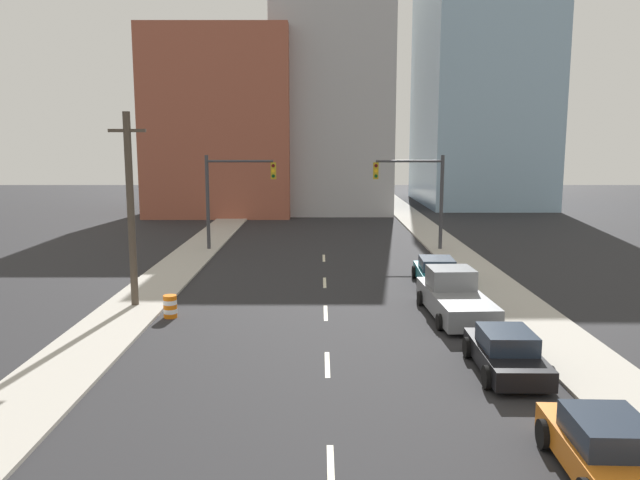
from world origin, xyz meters
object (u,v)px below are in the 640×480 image
at_px(sedan_black, 505,353).
at_px(pickup_truck_gray, 454,297).
at_px(utility_pole_left_mid, 130,209).
at_px(sedan_orange, 605,450).
at_px(traffic_signal_right, 421,189).
at_px(sedan_teal, 436,272).
at_px(traffic_barrel, 169,307).
at_px(traffic_signal_left, 226,189).

height_order(sedan_black, pickup_truck_gray, pickup_truck_gray).
bearing_deg(utility_pole_left_mid, sedan_orange, -44.60).
bearing_deg(traffic_signal_right, sedan_black, -92.21).
bearing_deg(traffic_signal_right, utility_pole_left_mid, -135.80).
height_order(sedan_orange, sedan_teal, sedan_orange).
xyz_separation_m(sedan_black, sedan_teal, (0.07, 12.35, -0.00)).
distance_m(traffic_signal_right, sedan_black, 22.76).
bearing_deg(traffic_barrel, sedan_black, -27.13).
bearing_deg(sedan_black, traffic_barrel, 153.77).
xyz_separation_m(traffic_signal_left, utility_pole_left_mid, (-2.03, -14.59, 0.23)).
bearing_deg(traffic_signal_right, pickup_truck_gray, -93.99).
distance_m(traffic_signal_left, sedan_teal, 16.22).
height_order(traffic_barrel, sedan_teal, sedan_teal).
xyz_separation_m(traffic_signal_right, sedan_orange, (-0.56, -28.83, -3.51)).
height_order(pickup_truck_gray, sedan_teal, pickup_truck_gray).
relative_size(traffic_barrel, pickup_truck_gray, 0.16).
height_order(traffic_signal_right, sedan_orange, traffic_signal_right).
bearing_deg(traffic_signal_left, sedan_teal, -39.75).
relative_size(traffic_signal_right, sedan_teal, 1.38).
bearing_deg(pickup_truck_gray, traffic_signal_right, 83.48).
bearing_deg(utility_pole_left_mid, traffic_barrel, -40.06).
bearing_deg(traffic_signal_left, sedan_orange, -66.72).
bearing_deg(sedan_black, traffic_signal_left, 119.20).
height_order(traffic_barrel, pickup_truck_gray, pickup_truck_gray).
height_order(traffic_signal_left, sedan_teal, traffic_signal_left).
bearing_deg(traffic_barrel, sedan_teal, 26.52).
distance_m(traffic_barrel, pickup_truck_gray, 11.95).
bearing_deg(traffic_signal_right, traffic_signal_left, 180.00).
relative_size(utility_pole_left_mid, sedan_teal, 1.84).
bearing_deg(sedan_teal, pickup_truck_gray, -91.10).
bearing_deg(traffic_barrel, traffic_signal_left, 89.73).
relative_size(traffic_signal_right, traffic_barrel, 6.72).
distance_m(utility_pole_left_mid, sedan_teal, 15.35).
relative_size(traffic_signal_right, sedan_black, 1.45).
bearing_deg(traffic_barrel, pickup_truck_gray, 1.64).
bearing_deg(sedan_orange, utility_pole_left_mid, 137.47).
distance_m(utility_pole_left_mid, traffic_barrel, 4.67).
height_order(sedan_black, sedan_teal, sedan_black).
relative_size(traffic_signal_left, pickup_truck_gray, 1.05).
bearing_deg(traffic_signal_left, utility_pole_left_mid, -97.93).
height_order(traffic_barrel, sedan_orange, sedan_orange).
distance_m(traffic_signal_left, pickup_truck_gray, 20.12).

